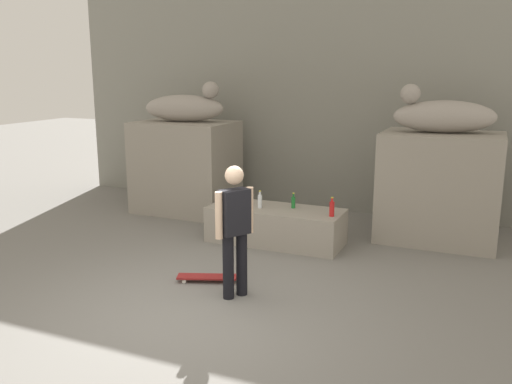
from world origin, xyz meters
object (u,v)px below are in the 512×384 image
Objects in this scene: statue_reclining_right at (442,115)px; skater at (235,226)px; statue_reclining_left at (186,107)px; bottle_red at (332,208)px; skateboard at (207,277)px; bottle_green at (293,202)px; bottle_clear at (260,201)px.

statue_reclining_right reaches higher than skater.
statue_reclining_left is 3.86m from bottle_red.
skateboard is 3.21× the size of bottle_green.
statue_reclining_right is 6.59× the size of bottle_green.
skater is 2.24m from bottle_clear.
statue_reclining_left and statue_reclining_right have the same top height.
statue_reclining_left is at bearing 103.00° from skateboard.
bottle_clear is (2.12, -1.32, -1.38)m from statue_reclining_left.
skateboard is (-2.60, -3.17, -2.01)m from statue_reclining_right.
skater is at bearing 47.11° from statue_reclining_right.
statue_reclining_right reaches higher than bottle_red.
statue_reclining_left is at bearing 148.21° from bottle_clear.
statue_reclining_right is at bearing 26.42° from bottle_clear.
statue_reclining_right is 2.76m from bottle_green.
bottle_red is at bearing -18.85° from bottle_green.
bottle_red is (-1.40, -1.35, -1.37)m from statue_reclining_right.
skater is 2.04× the size of skateboard.
statue_reclining_left reaches higher than bottle_green.
skater reaches higher than bottle_green.
bottle_red is 1.18× the size of bottle_green.
skater is 6.54× the size of bottle_green.
bottle_green is at bearing 33.17° from skater.
bottle_red is (3.34, -1.36, -1.37)m from statue_reclining_left.
bottle_green is at bearing -31.77° from statue_reclining_left.
bottle_red reaches higher than bottle_clear.
statue_reclining_left is at bearing 69.34° from skater.
bottle_green is (2.63, -1.12, -1.39)m from statue_reclining_left.
bottle_clear is 0.95× the size of bottle_red.
bottle_green is at bearing 55.81° from skateboard.
bottle_red is 0.75m from bottle_green.
statue_reclining_left reaches higher than skateboard.
skater is at bearing -88.26° from bottle_green.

